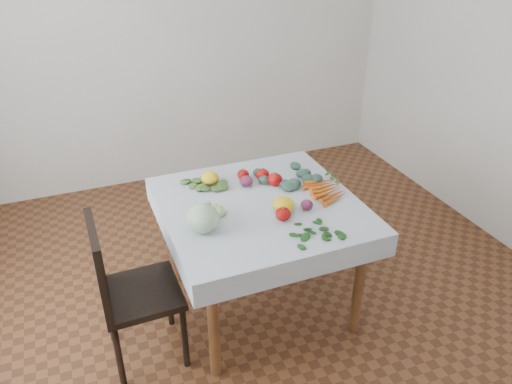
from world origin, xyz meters
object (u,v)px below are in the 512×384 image
Objects in this scene: cabbage at (203,218)px; heirloom_back at (210,178)px; table at (260,218)px; carrot_bunch at (327,190)px; chair at (123,286)px.

heirloom_back is (0.19, 0.49, -0.04)m from cabbage.
table is 0.45m from carrot_bunch.
cabbage is (-0.39, -0.15, 0.18)m from table.
table is 0.86m from chair.
carrot_bunch is at bearing 5.85° from chair.
chair reaches higher than heirloom_back.
cabbage is at bearing -171.36° from carrot_bunch.
heirloom_back is at bearing 149.64° from carrot_bunch.
chair and cabbage have the same top height.
cabbage is 0.83m from carrot_bunch.
chair is (-0.84, -0.15, -0.13)m from table.
carrot_bunch is (0.63, -0.37, -0.02)m from heirloom_back.
chair is at bearing -179.24° from cabbage.
heirloom_back is (0.64, 0.50, 0.27)m from chair.
table is 0.45m from cabbage.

